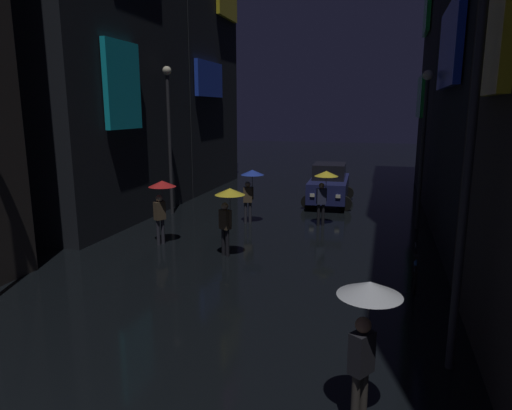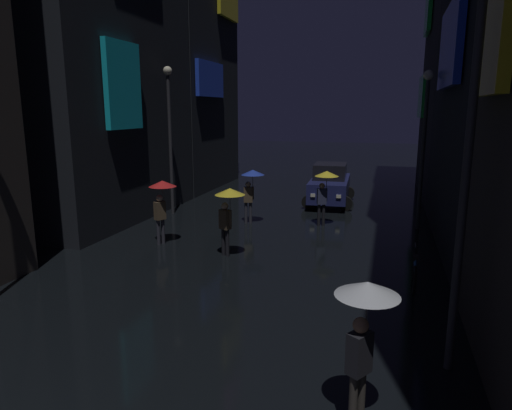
# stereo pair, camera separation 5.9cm
# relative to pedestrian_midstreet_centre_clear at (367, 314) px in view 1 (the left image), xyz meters

# --- Properties ---
(pedestrian_midstreet_centre_clear) EXTENTS (0.90, 0.90, 2.12)m
(pedestrian_midstreet_centre_clear) POSITION_rel_pedestrian_midstreet_centre_clear_xyz_m (0.00, 0.00, 0.00)
(pedestrian_midstreet_centre_clear) COLOR #38332D
(pedestrian_midstreet_centre_clear) RESTS_ON ground
(pedestrian_midstreet_left_blue) EXTENTS (0.90, 0.90, 2.12)m
(pedestrian_midstreet_left_blue) POSITION_rel_pedestrian_midstreet_centre_clear_xyz_m (-4.87, 10.78, 0.00)
(pedestrian_midstreet_left_blue) COLOR #2D2D38
(pedestrian_midstreet_left_blue) RESTS_ON ground
(pedestrian_foreground_left_red) EXTENTS (0.90, 0.90, 2.12)m
(pedestrian_foreground_left_red) POSITION_rel_pedestrian_midstreet_centre_clear_xyz_m (-6.90, 7.31, 0.00)
(pedestrian_foreground_left_red) COLOR #2D2D38
(pedestrian_foreground_left_red) RESTS_ON ground
(pedestrian_near_crossing_yellow) EXTENTS (0.90, 0.90, 2.12)m
(pedestrian_near_crossing_yellow) POSITION_rel_pedestrian_midstreet_centre_clear_xyz_m (-4.33, 6.61, 0.00)
(pedestrian_near_crossing_yellow) COLOR black
(pedestrian_near_crossing_yellow) RESTS_ON ground
(pedestrian_foreground_right_yellow) EXTENTS (0.90, 0.90, 2.12)m
(pedestrian_foreground_right_yellow) POSITION_rel_pedestrian_midstreet_centre_clear_xyz_m (-2.06, 11.21, 0.00)
(pedestrian_foreground_right_yellow) COLOR black
(pedestrian_foreground_right_yellow) RESTS_ON ground
(bicycle_parked_at_storefront) EXTENTS (0.15, 1.82, 0.96)m
(bicycle_parked_at_storefront) POSITION_rel_pedestrian_midstreet_centre_clear_xyz_m (0.99, 5.68, -1.28)
(bicycle_parked_at_storefront) COLOR black
(bicycle_parked_at_storefront) RESTS_ON ground
(car_distant) EXTENTS (2.38, 4.21, 1.92)m
(car_distant) POSITION_rel_pedestrian_midstreet_centre_clear_xyz_m (-2.38, 15.38, -0.74)
(car_distant) COLOR navy
(car_distant) RESTS_ON ground
(streetlamp_right_far) EXTENTS (0.36, 0.36, 5.77)m
(streetlamp_right_far) POSITION_rel_pedestrian_midstreet_centre_clear_xyz_m (1.39, 11.70, 1.92)
(streetlamp_right_far) COLOR #2D2D33
(streetlamp_right_far) RESTS_ON ground
(streetlamp_left_far) EXTENTS (0.36, 0.36, 6.12)m
(streetlamp_left_far) POSITION_rel_pedestrian_midstreet_centre_clear_xyz_m (-8.61, 11.46, 2.11)
(streetlamp_left_far) COLOR #2D2D33
(streetlamp_left_far) RESTS_ON ground
(streetlamp_right_near) EXTENTS (0.36, 0.36, 6.34)m
(streetlamp_right_near) POSITION_rel_pedestrian_midstreet_centre_clear_xyz_m (1.39, 1.86, 2.23)
(streetlamp_right_near) COLOR #2D2D33
(streetlamp_right_near) RESTS_ON ground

